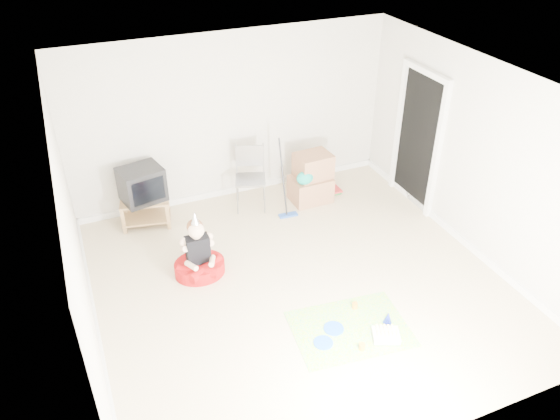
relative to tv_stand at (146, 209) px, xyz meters
name	(u,v)px	position (x,y,z in m)	size (l,w,h in m)	color
ground	(299,283)	(1.52, -2.11, -0.26)	(5.00, 5.00, 0.00)	beige
doorway_recess	(418,141)	(4.00, -0.91, 0.77)	(0.02, 0.90, 2.05)	black
tv_stand	(146,209)	(0.00, 0.00, 0.00)	(0.76, 0.56, 0.43)	#977144
crt_tv	(142,184)	(0.00, 0.00, 0.42)	(0.58, 0.48, 0.50)	black
folding_chair	(250,180)	(1.59, -0.14, 0.23)	(0.57, 0.56, 1.00)	gray
cardboard_boxes	(311,179)	(2.54, -0.30, 0.12)	(0.64, 0.50, 0.78)	#9C6B4B
floor_mop	(288,201)	(2.02, -0.61, 0.00)	(0.29, 0.39, 1.15)	#214BA8
book_pile	(334,190)	(3.00, -0.22, -0.23)	(0.22, 0.28, 0.06)	#236A2B
seated_woman	(199,261)	(0.41, -1.42, -0.05)	(0.67, 0.67, 0.95)	#A70F10
party_mat	(350,329)	(1.73, -3.08, -0.25)	(1.32, 0.96, 0.01)	#E63088
birthday_cake	(386,336)	(2.03, -3.37, -0.22)	(0.37, 0.34, 0.14)	silver
blue_plate_near	(334,328)	(1.55, -3.01, -0.25)	(0.23, 0.23, 0.01)	blue
blue_plate_far	(323,343)	(1.34, -3.16, -0.25)	(0.22, 0.22, 0.01)	blue
orange_cup_near	(355,306)	(1.95, -2.80, -0.21)	(0.07, 0.07, 0.08)	orange
orange_cup_far	(362,347)	(1.69, -3.41, -0.21)	(0.07, 0.07, 0.08)	orange
blue_party_hat	(388,318)	(2.18, -3.16, -0.17)	(0.11, 0.11, 0.16)	#1C2CC7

